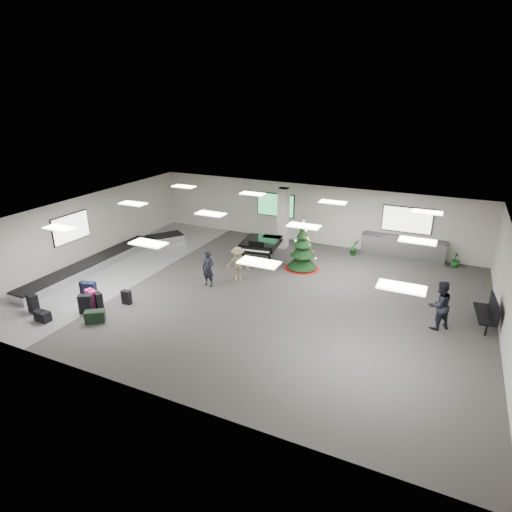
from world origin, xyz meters
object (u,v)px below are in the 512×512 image
at_px(pink_suitcase, 92,299).
at_px(potted_plant_right, 456,260).
at_px(potted_plant_left, 354,247).
at_px(traveler_a, 208,269).
at_px(baggage_carousel, 108,259).
at_px(traveler_bench, 439,305).
at_px(grand_piano, 260,244).
at_px(traveler_b, 238,264).
at_px(service_counter, 403,248).
at_px(christmas_tree, 302,252).
at_px(bench, 489,312).

xyz_separation_m(pink_suitcase, potted_plant_right, (12.56, 10.36, -0.01)).
bearing_deg(potted_plant_left, traveler_a, -127.35).
xyz_separation_m(baggage_carousel, traveler_bench, (14.84, 0.18, 0.68)).
height_order(grand_piano, potted_plant_right, grand_piano).
bearing_deg(traveler_b, grand_piano, 77.18).
distance_m(baggage_carousel, service_counter, 14.50).
relative_size(service_counter, potted_plant_right, 5.60).
distance_m(christmas_tree, traveler_bench, 6.86).
xyz_separation_m(bench, potted_plant_left, (-5.89, 5.07, -0.18)).
bearing_deg(bench, grand_piano, 160.55).
bearing_deg(christmas_tree, service_counter, 39.73).
bearing_deg(service_counter, potted_plant_right, -3.52).
xyz_separation_m(grand_piano, bench, (9.89, -2.38, -0.27)).
bearing_deg(bench, traveler_bench, -158.21).
bearing_deg(potted_plant_left, potted_plant_right, 5.81).
relative_size(pink_suitcase, traveler_bench, 0.42).
distance_m(service_counter, bench, 6.75).
distance_m(pink_suitcase, potted_plant_right, 16.29).
bearing_deg(potted_plant_left, baggage_carousel, -149.99).
distance_m(bench, traveler_bench, 1.85).
xyz_separation_m(bench, potted_plant_right, (-1.17, 5.55, -0.24)).
height_order(service_counter, bench, service_counter).
xyz_separation_m(service_counter, traveler_bench, (2.00, -6.55, 0.35)).
height_order(christmas_tree, bench, christmas_tree).
bearing_deg(traveler_bench, pink_suitcase, -23.33).
xyz_separation_m(christmas_tree, traveler_b, (-2.10, -2.50, -0.03)).
distance_m(service_counter, traveler_bench, 6.86).
distance_m(grand_piano, traveler_bench, 8.88).
bearing_deg(grand_piano, christmas_tree, -9.81).
height_order(traveler_a, potted_plant_left, traveler_a).
xyz_separation_m(bench, traveler_bench, (-1.62, -0.85, 0.30)).
bearing_deg(service_counter, grand_piano, -152.08).
bearing_deg(potted_plant_right, traveler_b, -146.31).
xyz_separation_m(traveler_b, potted_plant_right, (8.62, 5.75, -0.42)).
relative_size(traveler_bench, potted_plant_right, 2.48).
bearing_deg(bench, pink_suitcase, -166.63).
bearing_deg(traveler_b, baggage_carousel, 172.39).
bearing_deg(bench, baggage_carousel, 177.66).
bearing_deg(potted_plant_right, christmas_tree, -153.54).
xyz_separation_m(traveler_bench, potted_plant_left, (-4.27, 5.92, -0.47)).
bearing_deg(traveler_b, service_counter, 28.88).
xyz_separation_m(grand_piano, potted_plant_right, (8.71, 3.17, -0.51)).
height_order(grand_piano, potted_plant_left, grand_piano).
height_order(bench, traveler_a, traveler_a).
height_order(baggage_carousel, traveler_b, traveler_b).
relative_size(baggage_carousel, grand_piano, 4.15).
distance_m(grand_piano, potted_plant_right, 9.29).
bearing_deg(christmas_tree, traveler_a, -130.30).
xyz_separation_m(christmas_tree, potted_plant_right, (6.53, 3.25, -0.46)).
bearing_deg(potted_plant_right, traveler_bench, -93.94).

